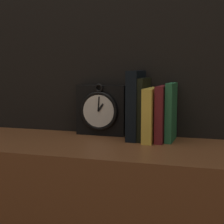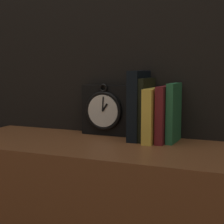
# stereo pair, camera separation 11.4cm
# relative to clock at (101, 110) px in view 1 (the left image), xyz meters

# --- Properties ---
(clock) EXTENTS (0.18, 0.06, 0.18)m
(clock) POSITION_rel_clock_xyz_m (0.00, 0.00, 0.00)
(clock) COLOR black
(clock) RESTS_ON bookshelf
(book_slot0_black) EXTENTS (0.04, 0.13, 0.23)m
(book_slot0_black) POSITION_rel_clock_xyz_m (0.14, -0.04, 0.03)
(book_slot0_black) COLOR black
(book_slot0_black) RESTS_ON bookshelf
(book_slot1_black) EXTENTS (0.02, 0.13, 0.20)m
(book_slot1_black) POSITION_rel_clock_xyz_m (0.16, -0.04, 0.01)
(book_slot1_black) COLOR black
(book_slot1_black) RESTS_ON bookshelf
(book_slot2_yellow) EXTENTS (0.03, 0.16, 0.17)m
(book_slot2_yellow) POSITION_rel_clock_xyz_m (0.19, -0.05, -0.00)
(book_slot2_yellow) COLOR yellow
(book_slot2_yellow) RESTS_ON bookshelf
(book_slot3_maroon) EXTENTS (0.03, 0.14, 0.18)m
(book_slot3_maroon) POSITION_rel_clock_xyz_m (0.22, -0.04, 0.00)
(book_slot3_maroon) COLOR maroon
(book_slot3_maroon) RESTS_ON bookshelf
(book_slot4_green) EXTENTS (0.02, 0.12, 0.19)m
(book_slot4_green) POSITION_rel_clock_xyz_m (0.25, -0.03, 0.01)
(book_slot4_green) COLOR #286F41
(book_slot4_green) RESTS_ON bookshelf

